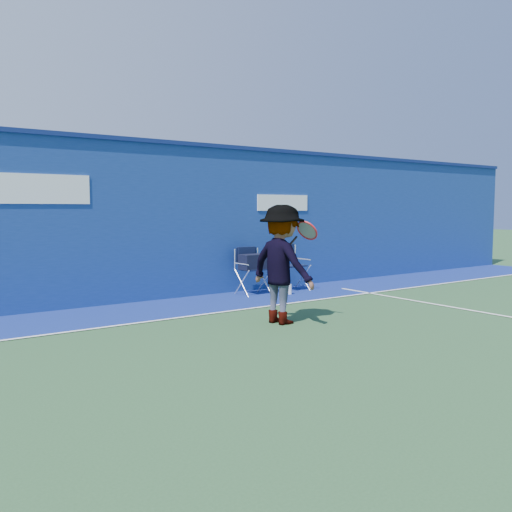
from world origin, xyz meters
TOP-DOWN VIEW (x-y plane):
  - ground at (0.00, 0.00)m, footprint 80.00×80.00m
  - stadium_wall at (-0.00, 5.20)m, footprint 24.00×0.50m
  - out_of_bounds_strip at (0.00, 4.10)m, footprint 24.00×1.80m
  - court_lines at (0.00, 0.60)m, footprint 24.00×12.00m
  - directors_chair_left at (2.46, 4.53)m, footprint 0.58×0.53m
  - directors_chair_right at (3.46, 4.50)m, footprint 0.59×0.53m
  - water_bottle at (3.06, 4.06)m, footprint 0.07×0.07m
  - tennis_player at (1.21, 1.96)m, footprint 0.98×1.27m

SIDE VIEW (x-z plane):
  - ground at x=0.00m, z-range 0.00..0.00m
  - out_of_bounds_strip at x=0.00m, z-range 0.00..0.01m
  - court_lines at x=0.00m, z-range 0.01..0.01m
  - water_bottle at x=3.06m, z-range 0.00..0.22m
  - directors_chair_right at x=3.46m, z-range -0.18..0.81m
  - directors_chair_left at x=2.46m, z-range -0.07..0.90m
  - tennis_player at x=1.21m, z-range 0.00..1.83m
  - stadium_wall at x=0.00m, z-range 0.01..3.09m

